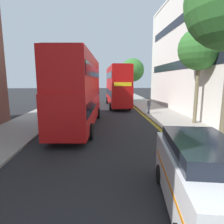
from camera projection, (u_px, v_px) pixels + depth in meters
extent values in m
cube|color=#9E9991|center=(175.00, 121.00, 17.12)|extent=(4.00, 80.00, 0.14)
cube|color=#9E9991|center=(30.00, 123.00, 16.49)|extent=(4.00, 80.00, 0.14)
cube|color=yellow|center=(159.00, 127.00, 15.06)|extent=(0.10, 56.00, 0.01)
cube|color=yellow|center=(157.00, 127.00, 15.06)|extent=(0.10, 56.00, 0.01)
cube|color=red|center=(79.00, 105.00, 15.04)|extent=(3.02, 10.91, 2.60)
cube|color=red|center=(79.00, 73.00, 14.61)|extent=(2.96, 10.69, 2.50)
cube|color=black|center=(79.00, 102.00, 14.99)|extent=(3.03, 10.48, 0.84)
cube|color=black|center=(78.00, 72.00, 14.60)|extent=(3.01, 10.26, 0.80)
cube|color=yellow|center=(88.00, 84.00, 20.09)|extent=(2.00, 0.16, 0.44)
cube|color=maroon|center=(78.00, 56.00, 14.40)|extent=(2.72, 9.82, 0.10)
cylinder|color=black|center=(73.00, 113.00, 18.55)|extent=(0.35, 1.05, 1.04)
cylinder|color=black|center=(98.00, 113.00, 18.55)|extent=(0.35, 1.05, 1.04)
cylinder|color=black|center=(51.00, 132.00, 11.95)|extent=(0.35, 1.05, 1.04)
cylinder|color=black|center=(91.00, 132.00, 11.95)|extent=(0.35, 1.05, 1.04)
cube|color=#B20F0F|center=(117.00, 94.00, 26.89)|extent=(2.90, 10.89, 2.60)
cube|color=#B20F0F|center=(117.00, 76.00, 26.47)|extent=(2.85, 10.67, 2.50)
cube|color=black|center=(117.00, 92.00, 26.84)|extent=(2.92, 10.46, 0.84)
cube|color=black|center=(117.00, 75.00, 26.45)|extent=(2.90, 10.24, 0.80)
cube|color=yellow|center=(123.00, 84.00, 21.35)|extent=(2.00, 0.14, 0.44)
cube|color=maroon|center=(117.00, 67.00, 26.25)|extent=(2.61, 9.80, 0.10)
cylinder|color=black|center=(130.00, 106.00, 23.92)|extent=(0.34, 1.05, 1.04)
cylinder|color=black|center=(111.00, 106.00, 23.70)|extent=(0.34, 1.05, 1.04)
cylinder|color=black|center=(123.00, 100.00, 30.49)|extent=(0.34, 1.05, 1.04)
cylinder|color=black|center=(107.00, 100.00, 30.28)|extent=(0.34, 1.05, 1.04)
cube|color=white|center=(202.00, 182.00, 5.26)|extent=(2.59, 4.93, 1.50)
cube|color=black|center=(202.00, 153.00, 5.28)|extent=(2.16, 3.28, 0.76)
cube|color=orange|center=(202.00, 180.00, 5.25)|extent=(2.56, 4.57, 0.10)
cylinder|color=black|center=(212.00, 177.00, 6.70)|extent=(0.32, 0.71, 0.68)
cylinder|color=black|center=(160.00, 174.00, 6.88)|extent=(0.32, 0.71, 0.68)
cylinder|color=#2D2D38|center=(149.00, 110.00, 20.37)|extent=(0.22, 0.22, 0.85)
cube|color=#26262B|center=(149.00, 103.00, 20.26)|extent=(0.34, 0.22, 0.56)
sphere|color=#9E7051|center=(149.00, 100.00, 20.19)|extent=(0.20, 0.20, 0.20)
cylinder|color=#6B6047|center=(196.00, 93.00, 15.67)|extent=(0.31, 0.31, 5.07)
cylinder|color=#6B6047|center=(207.00, 56.00, 15.11)|extent=(0.31, 1.23, 0.91)
cylinder|color=#6B6047|center=(198.00, 57.00, 15.78)|extent=(1.33, 0.64, 1.02)
cylinder|color=#6B6047|center=(192.00, 57.00, 15.58)|extent=(0.98, 0.81, 0.86)
cylinder|color=#6B6047|center=(195.00, 57.00, 14.94)|extent=(0.58, 1.01, 0.80)
cylinder|color=#6B6047|center=(204.00, 55.00, 14.52)|extent=(1.35, 0.15, 1.00)
sphere|color=#33702D|center=(200.00, 49.00, 15.07)|extent=(3.42, 3.42, 3.42)
cylinder|color=#6B6047|center=(132.00, 89.00, 34.47)|extent=(0.42, 0.42, 4.14)
cylinder|color=#6B6047|center=(135.00, 75.00, 34.19)|extent=(0.34, 1.15, 0.86)
cylinder|color=#6B6047|center=(131.00, 74.00, 34.79)|extent=(1.60, 0.36, 1.17)
cylinder|color=#6B6047|center=(130.00, 75.00, 34.03)|extent=(0.18, 0.94, 0.71)
cylinder|color=#6B6047|center=(132.00, 75.00, 33.53)|extent=(1.15, 0.33, 0.85)
sphere|color=#33702D|center=(132.00, 70.00, 33.92)|extent=(4.16, 4.16, 4.16)
cube|color=black|center=(190.00, 12.00, 18.15)|extent=(0.04, 24.64, 1.00)
cube|color=black|center=(187.00, 63.00, 18.96)|extent=(0.04, 24.64, 1.00)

